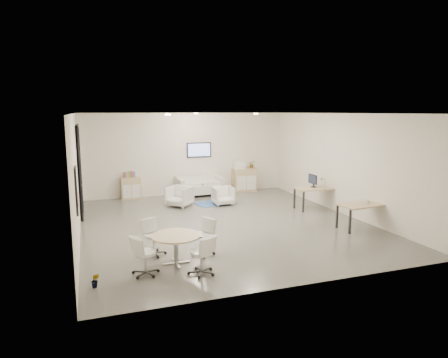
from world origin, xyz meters
name	(u,v)px	position (x,y,z in m)	size (l,w,h in m)	color
room_shell	(224,170)	(0.00, 0.00, 1.60)	(9.60, 10.60, 4.80)	#5D5A55
glass_door	(79,168)	(-3.95, 2.51, 1.50)	(0.09, 1.90, 2.85)	black
artwork	(77,191)	(-3.97, -1.60, 1.55)	(0.05, 0.54, 1.04)	black
wall_tv	(199,150)	(0.50, 4.46, 1.75)	(0.98, 0.06, 0.58)	black
ceiling_spots	(209,114)	(-0.20, 0.83, 3.18)	(3.14, 4.14, 0.03)	#FFEAC6
sideboard_left	(131,188)	(-2.21, 4.29, 0.41)	(0.72, 0.38, 0.81)	tan
sideboard_right	(244,180)	(2.36, 4.24, 0.48)	(0.95, 0.46, 0.95)	tan
books	(129,175)	(-2.25, 4.29, 0.92)	(0.43, 0.14, 0.22)	red
printer	(239,165)	(2.13, 4.25, 1.10)	(0.47, 0.41, 0.31)	white
loveseat	(199,186)	(0.39, 4.05, 0.36)	(1.81, 0.98, 0.66)	silver
blue_rug	(215,203)	(0.54, 2.57, 0.01)	(1.38, 0.92, 0.01)	#305093
armchair_left	(179,195)	(-0.76, 2.53, 0.39)	(0.76, 0.71, 0.78)	silver
armchair_right	(223,195)	(0.76, 2.27, 0.35)	(0.68, 0.64, 0.70)	silver
desk_rear	(316,190)	(3.51, 0.66, 0.64)	(1.43, 0.81, 0.72)	tan
desk_front	(363,207)	(3.49, -1.79, 0.64)	(1.42, 0.82, 0.71)	tan
monitor	(313,180)	(3.46, 0.81, 0.95)	(0.20, 0.50, 0.44)	black
round_table	(176,239)	(-2.01, -2.65, 0.56)	(1.06, 1.06, 0.65)	tan
meeting_chairs	(176,246)	(-2.01, -2.65, 0.41)	(2.20, 2.20, 0.82)	white
plant_cabinet	(252,165)	(2.69, 4.27, 1.08)	(0.28, 0.31, 0.25)	#3F7F3F
plant_floor	(95,284)	(-3.70, -3.32, 0.06)	(0.15, 0.28, 0.12)	#3F7F3F
cup	(368,201)	(3.64, -1.79, 0.77)	(0.12, 0.10, 0.12)	white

